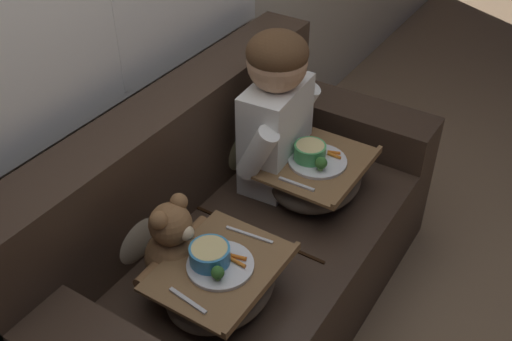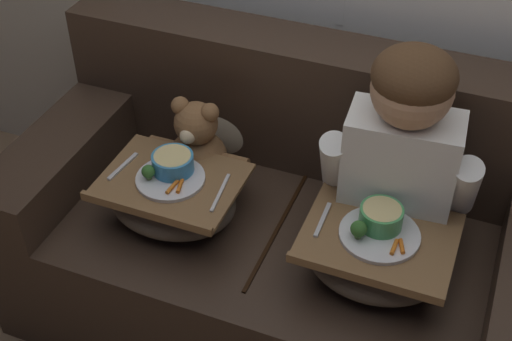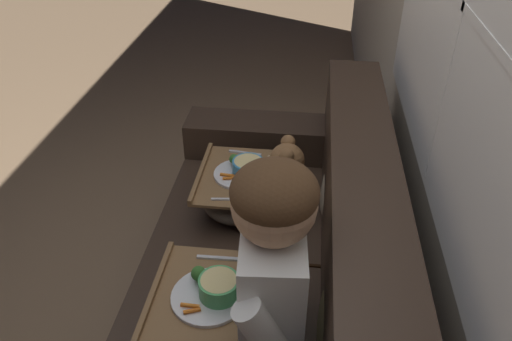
# 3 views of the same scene
# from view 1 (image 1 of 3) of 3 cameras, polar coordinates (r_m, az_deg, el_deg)

# --- Properties ---
(ground_plane) EXTENTS (14.00, 14.00, 0.00)m
(ground_plane) POSITION_cam_1_polar(r_m,az_deg,el_deg) (2.56, -0.93, -13.20)
(ground_plane) COLOR #8E7051
(couch) EXTENTS (1.73, 0.88, 0.91)m
(couch) POSITION_cam_1_polar(r_m,az_deg,el_deg) (2.34, -2.25, -7.32)
(couch) COLOR #38281E
(couch) RESTS_ON ground_plane
(throw_pillow_behind_child) EXTENTS (0.32, 0.16, 0.33)m
(throw_pillow_behind_child) POSITION_cam_1_polar(r_m,az_deg,el_deg) (2.46, -2.06, 3.60)
(throw_pillow_behind_child) COLOR tan
(throw_pillow_behind_child) RESTS_ON couch
(throw_pillow_behind_teddy) EXTENTS (0.31, 0.15, 0.32)m
(throw_pillow_behind_teddy) POSITION_cam_1_polar(r_m,az_deg,el_deg) (2.07, -12.14, -4.85)
(throw_pillow_behind_teddy) COLOR #C1B293
(throw_pillow_behind_teddy) RESTS_ON couch
(child_figure) EXTENTS (0.46, 0.23, 0.64)m
(child_figure) POSITION_cam_1_polar(r_m,az_deg,el_deg) (2.26, 1.96, 6.35)
(child_figure) COLOR white
(child_figure) RESTS_ON couch
(teddy_bear) EXTENTS (0.35, 0.24, 0.32)m
(teddy_bear) POSITION_cam_1_polar(r_m,az_deg,el_deg) (1.98, -7.80, -7.32)
(teddy_bear) COLOR brown
(teddy_bear) RESTS_ON couch
(lap_tray_child) EXTENTS (0.42, 0.35, 0.23)m
(lap_tray_child) POSITION_cam_1_polar(r_m,az_deg,el_deg) (2.34, 5.75, -0.56)
(lap_tray_child) COLOR #473D33
(lap_tray_child) RESTS_ON child_figure
(lap_tray_teddy) EXTENTS (0.42, 0.33, 0.22)m
(lap_tray_teddy) POSITION_cam_1_polar(r_m,az_deg,el_deg) (1.93, -3.36, -10.52)
(lap_tray_teddy) COLOR #473D33
(lap_tray_teddy) RESTS_ON teddy_bear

